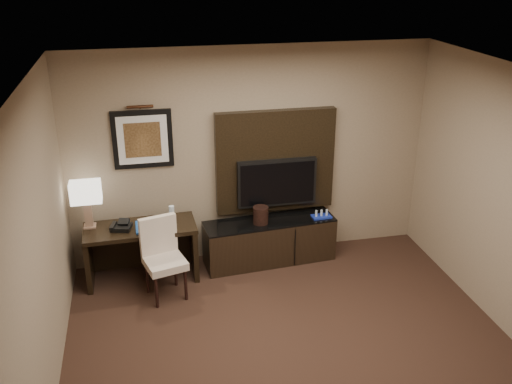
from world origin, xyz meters
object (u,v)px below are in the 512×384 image
object	(u,v)px
desk	(142,252)
credenza	(269,241)
desk_phone	(121,225)
water_bottle	(172,214)
desk_chair	(165,262)
tv	(277,183)
ice_bucket	(261,215)
minibar_tray	(321,214)
table_lamp	(87,204)

from	to	relation	value
desk	credenza	distance (m)	1.60
desk_phone	water_bottle	world-z (taller)	water_bottle
desk_phone	desk_chair	bearing A→B (deg)	-29.96
tv	desk_chair	world-z (taller)	tv
desk_phone	water_bottle	bearing A→B (deg)	22.98
desk	desk_chair	world-z (taller)	desk_chair
desk_phone	ice_bucket	xyz separation A→B (m)	(1.68, 0.08, -0.08)
minibar_tray	water_bottle	bearing A→B (deg)	179.44
credenza	minibar_tray	xyz separation A→B (m)	(0.67, -0.04, 0.33)
desk	tv	xyz separation A→B (m)	(1.72, 0.23, 0.67)
ice_bucket	minibar_tray	size ratio (longest dim) A/B	0.88
credenza	tv	size ratio (longest dim) A/B	1.65
tv	desk_chair	xyz separation A→B (m)	(-1.47, -0.69, -0.57)
desk	minibar_tray	bearing A→B (deg)	-0.69
credenza	minibar_tray	bearing A→B (deg)	-7.98
credenza	ice_bucket	size ratio (longest dim) A/B	7.66
tv	desk_chair	size ratio (longest dim) A/B	1.12
desk_phone	water_bottle	size ratio (longest dim) A/B	1.12
desk_chair	minibar_tray	world-z (taller)	desk_chair
tv	minibar_tray	size ratio (longest dim) A/B	4.09
desk	tv	bearing A→B (deg)	5.62
water_bottle	minibar_tray	size ratio (longest dim) A/B	0.79
credenza	tv	bearing A→B (deg)	44.23
minibar_tray	ice_bucket	bearing A→B (deg)	179.98
desk_chair	desk_phone	xyz separation A→B (m)	(-0.46, 0.43, 0.31)
credenza	table_lamp	world-z (taller)	table_lamp
desk	desk_chair	size ratio (longest dim) A/B	1.46
tv	table_lamp	bearing A→B (deg)	-177.12
ice_bucket	water_bottle	bearing A→B (deg)	179.04
credenza	water_bottle	size ratio (longest dim) A/B	8.51
desk_chair	ice_bucket	distance (m)	1.35
desk	minibar_tray	world-z (taller)	desk
credenza	table_lamp	distance (m)	2.28
tv	desk_phone	bearing A→B (deg)	-172.38
desk	ice_bucket	xyz separation A→B (m)	(1.47, 0.05, 0.33)
tv	desk_chair	bearing A→B (deg)	-154.77
desk	water_bottle	distance (m)	0.59
tv	table_lamp	distance (m)	2.29
desk	credenza	world-z (taller)	desk
tv	desk_phone	size ratio (longest dim) A/B	4.59
desk	desk_chair	bearing A→B (deg)	-63.85
water_bottle	ice_bucket	bearing A→B (deg)	-0.96
credenza	ice_bucket	distance (m)	0.41
credenza	water_bottle	world-z (taller)	water_bottle
desk_phone	water_bottle	distance (m)	0.60
desk	tv	size ratio (longest dim) A/B	1.30
ice_bucket	desk_chair	bearing A→B (deg)	-157.19
water_bottle	tv	bearing A→B (deg)	6.84
desk_phone	tv	bearing A→B (deg)	21.24
desk_phone	ice_bucket	distance (m)	1.68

